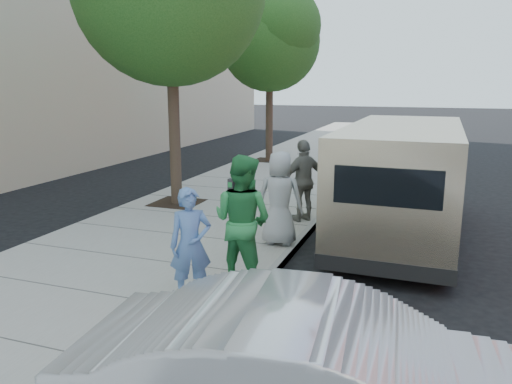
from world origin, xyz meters
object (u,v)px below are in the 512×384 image
(person_striped_polo, at_px, (304,181))
(parking_meter, at_px, (235,199))
(tree_far, at_px, (271,36))
(van, at_px, (402,179))
(person_gray_shirt, at_px, (280,198))
(person_green_shirt, at_px, (242,221))
(person_officer, at_px, (191,245))

(person_striped_polo, bearing_deg, parking_meter, 23.11)
(tree_far, bearing_deg, parking_meter, -75.34)
(parking_meter, relative_size, van, 0.21)
(tree_far, xyz_separation_m, person_gray_shirt, (3.42, -9.89, -3.83))
(parking_meter, distance_m, person_green_shirt, 1.66)
(van, relative_size, person_officer, 3.93)
(person_green_shirt, bearing_deg, parking_meter, -52.99)
(parking_meter, bearing_deg, person_green_shirt, -54.46)
(parking_meter, height_order, person_officer, person_officer)
(person_officer, bearing_deg, person_striped_polo, 51.27)
(tree_far, distance_m, person_green_shirt, 12.97)
(van, xyz_separation_m, person_striped_polo, (-2.09, 0.02, -0.19))
(van, height_order, person_officer, van)
(van, bearing_deg, person_striped_polo, -179.73)
(parking_meter, xyz_separation_m, person_gray_shirt, (0.69, 0.54, -0.06))
(person_officer, xyz_separation_m, person_gray_shirt, (0.45, 2.82, 0.09))
(van, distance_m, person_striped_polo, 2.10)
(tree_far, distance_m, parking_meter, 11.43)
(tree_far, distance_m, person_officer, 13.63)
(person_officer, height_order, person_gray_shirt, person_gray_shirt)
(person_green_shirt, bearing_deg, person_striped_polo, -78.48)
(parking_meter, bearing_deg, tree_far, 114.41)
(parking_meter, xyz_separation_m, person_officer, (0.24, -2.27, -0.14))
(person_striped_polo, bearing_deg, person_green_shirt, 40.28)
(tree_far, height_order, person_green_shirt, tree_far)
(tree_far, xyz_separation_m, person_striped_polo, (3.43, -8.12, -3.82))
(parking_meter, xyz_separation_m, person_striped_polo, (0.70, 2.32, -0.04))
(tree_far, xyz_separation_m, person_officer, (2.97, -12.71, -3.92))
(parking_meter, relative_size, person_green_shirt, 0.66)
(tree_far, bearing_deg, person_gray_shirt, -70.93)
(person_green_shirt, bearing_deg, van, -107.36)
(tree_far, bearing_deg, person_officer, -76.84)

